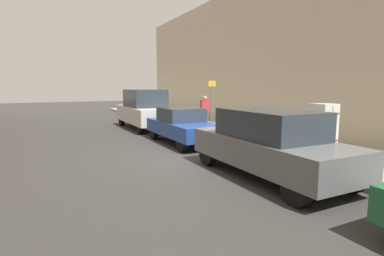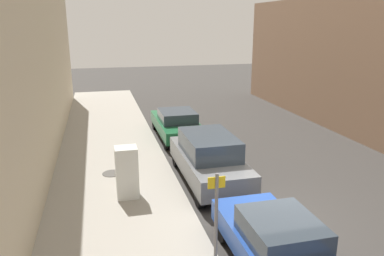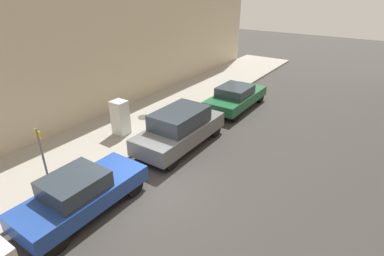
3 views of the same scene
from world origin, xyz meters
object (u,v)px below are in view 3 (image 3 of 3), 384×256
at_px(discarded_refrigerator, 120,118).
at_px(parked_hatchback_blue, 81,193).
at_px(street_sign_post, 44,159).
at_px(parked_sedan_green, 236,97).
at_px(parked_suv_gray, 180,128).

relative_size(discarded_refrigerator, parked_hatchback_blue, 0.39).
distance_m(discarded_refrigerator, parked_hatchback_blue, 5.36).
relative_size(discarded_refrigerator, street_sign_post, 0.66).
xyz_separation_m(parked_hatchback_blue, parked_sedan_green, (-0.00, 10.75, -0.02)).
bearing_deg(parked_suv_gray, parked_hatchback_blue, -90.00).
bearing_deg(street_sign_post, discarded_refrigerator, 107.26).
bearing_deg(parked_hatchback_blue, parked_sedan_green, 90.00).
bearing_deg(parked_hatchback_blue, parked_suv_gray, 90.00).
bearing_deg(parked_sedan_green, parked_hatchback_blue, -90.00).
distance_m(street_sign_post, parked_suv_gray, 5.65).
relative_size(parked_hatchback_blue, parked_sedan_green, 0.91).
xyz_separation_m(street_sign_post, parked_suv_gray, (1.48, 5.41, -0.65)).
distance_m(street_sign_post, parked_sedan_green, 11.04).
height_order(discarded_refrigerator, parked_suv_gray, discarded_refrigerator).
distance_m(discarded_refrigerator, parked_sedan_green, 6.92).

